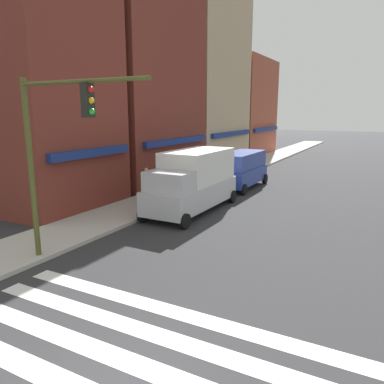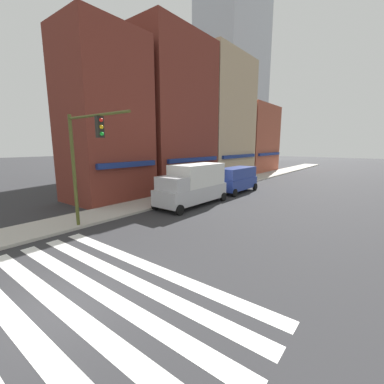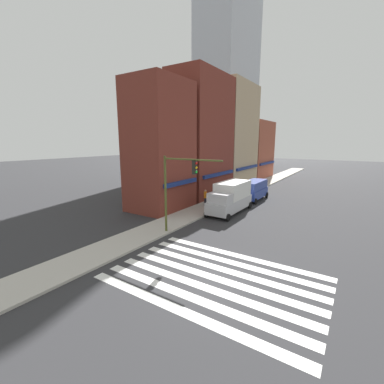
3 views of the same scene
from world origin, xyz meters
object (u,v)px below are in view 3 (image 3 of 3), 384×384
Objects in this scene: pedestrian_white_shirt at (217,192)px; traffic_signal at (178,182)px; van_blue at (254,189)px; box_truck_silver at (230,197)px; pedestrian_orange_vest at (205,197)px.

traffic_signal is at bearing 42.23° from pedestrian_white_shirt.
van_blue is at bearing 159.39° from pedestrian_white_shirt.
box_truck_silver reaches higher than pedestrian_white_shirt.
box_truck_silver is 5.15m from pedestrian_white_shirt.
van_blue is at bearing 6.44° from pedestrian_orange_vest.
van_blue reaches higher than pedestrian_orange_vest.
pedestrian_orange_vest and pedestrian_white_shirt have the same top height.
traffic_signal reaches higher than pedestrian_white_shirt.
traffic_signal is at bearing -129.71° from pedestrian_orange_vest.
traffic_signal reaches higher than pedestrian_orange_vest.
pedestrian_white_shirt is (3.80, 3.44, -0.51)m from box_truck_silver.
traffic_signal is 8.46m from box_truck_silver.
traffic_signal is 15.11m from van_blue.
pedestrian_orange_vest is (-6.25, 3.17, -0.21)m from van_blue.
pedestrian_white_shirt is (11.86, 2.88, -3.04)m from traffic_signal.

